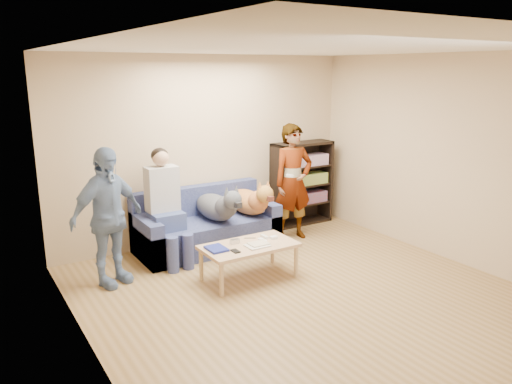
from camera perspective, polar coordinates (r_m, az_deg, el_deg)
ground at (r=5.46m, az=6.87°, el=-12.35°), size 5.00×5.00×0.00m
ceiling at (r=4.90m, az=7.78°, el=16.07°), size 5.00×5.00×0.00m
wall_back at (r=7.09m, az=-5.60°, el=4.90°), size 4.50×0.00×4.50m
wall_left at (r=4.03m, az=-18.39°, el=-2.76°), size 0.00×5.00×5.00m
wall_right at (r=6.65m, az=22.51°, el=3.30°), size 0.00×5.00×5.00m
blanket at (r=6.99m, az=-0.21°, el=-1.95°), size 0.38×0.32×0.13m
person_standing_right at (r=7.12m, az=4.26°, el=1.12°), size 0.64×0.45×1.66m
person_standing_left at (r=5.81m, az=-16.62°, el=-2.80°), size 1.01×0.70×1.59m
held_controller at (r=6.82m, az=3.92°, el=1.88°), size 0.07×0.12×0.03m
notebook_blue at (r=5.68m, az=-4.55°, el=-6.47°), size 0.20×0.26×0.03m
papers at (r=5.76m, az=0.14°, el=-6.15°), size 0.26×0.20×0.02m
magazine at (r=5.79m, az=0.29°, el=-5.91°), size 0.22×0.17×0.01m
camera_silver at (r=5.85m, az=-2.43°, el=-5.66°), size 0.11×0.06×0.05m
controller_a at (r=6.04m, az=0.98°, el=-5.13°), size 0.04×0.13×0.03m
controller_b at (r=6.02m, az=2.04°, el=-5.20°), size 0.09×0.06×0.03m
headphone_cup_a at (r=5.90m, az=0.96°, el=-5.63°), size 0.07×0.07×0.02m
headphone_cup_b at (r=5.97m, az=0.54°, el=-5.41°), size 0.07×0.07×0.02m
pen_orange at (r=5.68m, az=-0.14°, el=-6.49°), size 0.13×0.06×0.01m
pen_black at (r=6.02m, az=-0.72°, el=-5.28°), size 0.13×0.08×0.01m
wallet at (r=5.60m, az=-2.37°, el=-6.76°), size 0.07×0.12×0.02m
sofa at (r=6.87m, az=-5.76°, el=-4.16°), size 1.90×0.85×0.82m
person_seated at (r=6.38m, az=-10.30°, el=-1.12°), size 0.40×0.73×1.47m
dog_gray at (r=6.66m, az=-4.34°, el=-1.64°), size 0.39×1.24×0.56m
dog_tan at (r=6.92m, az=-0.63°, el=-1.02°), size 0.38×1.15×0.55m
coffee_table at (r=5.84m, az=-0.81°, el=-6.45°), size 1.10×0.60×0.42m
bookshelf at (r=7.88m, az=5.20°, el=1.21°), size 1.00×0.34×1.30m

